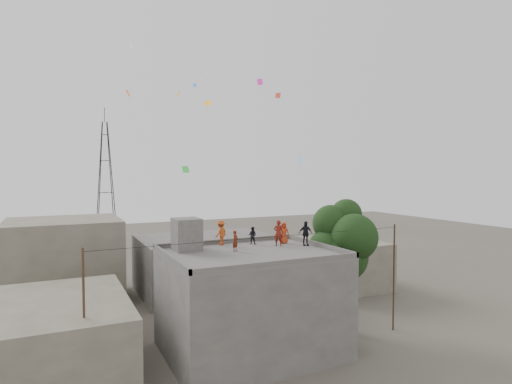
{
  "coord_description": "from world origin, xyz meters",
  "views": [
    {
      "loc": [
        -10.73,
        -23.33,
        11.02
      ],
      "look_at": [
        1.03,
        1.34,
        9.72
      ],
      "focal_mm": 30.0,
      "sensor_mm": 36.0,
      "label": 1
    }
  ],
  "objects_px": {
    "tree": "(343,243)",
    "transmission_tower": "(106,186)",
    "person_red_adult": "(278,233)",
    "person_dark_adult": "(305,233)",
    "stair_head_box": "(187,234)"
  },
  "relations": [
    {
      "from": "tree",
      "to": "transmission_tower",
      "type": "distance_m",
      "value": 41.12
    },
    {
      "from": "stair_head_box",
      "to": "transmission_tower",
      "type": "height_order",
      "value": "transmission_tower"
    },
    {
      "from": "person_red_adult",
      "to": "person_dark_adult",
      "type": "distance_m",
      "value": 1.81
    },
    {
      "from": "stair_head_box",
      "to": "person_dark_adult",
      "type": "height_order",
      "value": "stair_head_box"
    },
    {
      "from": "tree",
      "to": "transmission_tower",
      "type": "height_order",
      "value": "transmission_tower"
    },
    {
      "from": "transmission_tower",
      "to": "person_dark_adult",
      "type": "height_order",
      "value": "transmission_tower"
    },
    {
      "from": "tree",
      "to": "transmission_tower",
      "type": "relative_size",
      "value": 0.45
    },
    {
      "from": "stair_head_box",
      "to": "tree",
      "type": "bearing_deg",
      "value": -10.74
    },
    {
      "from": "person_dark_adult",
      "to": "stair_head_box",
      "type": "bearing_deg",
      "value": 177.08
    },
    {
      "from": "stair_head_box",
      "to": "transmission_tower",
      "type": "relative_size",
      "value": 0.1
    },
    {
      "from": "tree",
      "to": "person_dark_adult",
      "type": "relative_size",
      "value": 5.58
    },
    {
      "from": "tree",
      "to": "person_red_adult",
      "type": "bearing_deg",
      "value": 169.09
    },
    {
      "from": "transmission_tower",
      "to": "person_dark_adult",
      "type": "bearing_deg",
      "value": -77.92
    },
    {
      "from": "tree",
      "to": "person_dark_adult",
      "type": "height_order",
      "value": "tree"
    },
    {
      "from": "person_dark_adult",
      "to": "person_red_adult",
      "type": "bearing_deg",
      "value": 167.07
    }
  ]
}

